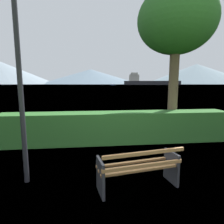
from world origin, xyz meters
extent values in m
plane|color=#567A38|center=(0.00, 0.00, 0.00)|extent=(1400.00, 1400.00, 0.00)
plane|color=#7A99A8|center=(0.00, 306.23, 0.00)|extent=(620.00, 620.00, 0.00)
cube|color=#A0703F|center=(0.03, -0.19, 0.45)|extent=(1.61, 0.35, 0.04)
cube|color=#A0703F|center=(0.00, 0.00, 0.45)|extent=(1.61, 0.35, 0.04)
cube|color=#A0703F|center=(-0.03, 0.19, 0.45)|extent=(1.61, 0.35, 0.04)
cube|color=#A0703F|center=(0.05, -0.26, 0.57)|extent=(1.60, 0.33, 0.06)
cube|color=#A0703F|center=(0.05, -0.31, 0.84)|extent=(1.60, 0.33, 0.06)
cube|color=#2D2D33|center=(-0.76, -0.16, 0.34)|extent=(0.14, 0.51, 0.68)
cube|color=#2D2D33|center=(0.76, 0.12, 0.34)|extent=(0.14, 0.51, 0.68)
cube|color=#285B23|center=(0.00, 3.00, 0.54)|extent=(8.04, 0.86, 1.08)
cylinder|color=brown|center=(2.31, 3.61, 1.80)|extent=(0.36, 0.36, 3.61)
ellipsoid|color=#2D6628|center=(2.31, 3.61, 4.40)|extent=(2.90, 2.90, 2.47)
cylinder|color=black|center=(-2.30, 0.47, 1.98)|extent=(0.10, 0.10, 3.97)
cube|color=#232328|center=(94.81, 284.85, 3.05)|extent=(86.76, 28.18, 6.09)
cube|color=beige|center=(67.74, 290.59, 10.96)|extent=(17.18, 12.45, 9.75)
cube|color=silver|center=(67.74, 290.59, 17.36)|extent=(12.83, 12.51, 3.05)
cube|color=#335693|center=(26.72, 231.19, 0.34)|extent=(5.67, 3.18, 0.67)
cube|color=silver|center=(26.72, 231.19, 1.04)|extent=(2.20, 1.78, 0.73)
cone|color=slate|center=(0.00, 580.51, 22.25)|extent=(301.38, 301.38, 44.50)
cone|color=slate|center=(316.69, 541.53, 29.97)|extent=(307.92, 307.92, 59.95)
camera|label=1|loc=(-0.91, -3.48, 2.09)|focal=30.12mm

